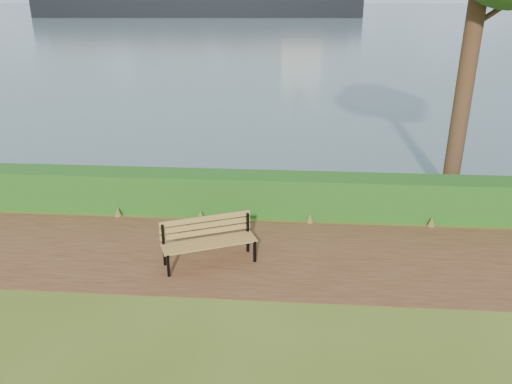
{
  "coord_description": "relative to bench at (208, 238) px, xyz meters",
  "views": [
    {
      "loc": [
        1.14,
        -9.08,
        5.2
      ],
      "look_at": [
        0.34,
        1.2,
        1.1
      ],
      "focal_mm": 35.0,
      "sensor_mm": 36.0,
      "label": 1
    }
  ],
  "objects": [
    {
      "name": "hedge",
      "position": [
        0.55,
        2.63,
        -0.05
      ],
      "size": [
        32.0,
        0.85,
        1.0
      ],
      "primitive_type": "cube",
      "color": "#174F16",
      "rests_on": "ground"
    },
    {
      "name": "cargo_ship",
      "position": [
        -19.34,
        119.18,
        2.96
      ],
      "size": [
        78.36,
        17.52,
        23.59
      ],
      "rotation": [
        0.0,
        0.0,
        0.07
      ],
      "color": "black",
      "rests_on": "ground"
    },
    {
      "name": "path",
      "position": [
        0.55,
        0.33,
        -0.55
      ],
      "size": [
        40.0,
        3.4,
        0.01
      ],
      "primitive_type": "cube",
      "color": "#532C1C",
      "rests_on": "ground"
    },
    {
      "name": "bench",
      "position": [
        0.0,
        0.0,
        0.0
      ],
      "size": [
        1.98,
        1.26,
        0.96
      ],
      "rotation": [
        0.0,
        0.0,
        0.41
      ],
      "color": "black",
      "rests_on": "ground"
    },
    {
      "name": "ground",
      "position": [
        0.55,
        0.03,
        -0.55
      ],
      "size": [
        140.0,
        140.0,
        0.0
      ],
      "primitive_type": "plane",
      "color": "#4C611B",
      "rests_on": "ground"
    },
    {
      "name": "water",
      "position": [
        0.55,
        260.03,
        -0.55
      ],
      "size": [
        700.0,
        510.0,
        0.0
      ],
      "primitive_type": "cube",
      "color": "slate",
      "rests_on": "ground"
    }
  ]
}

